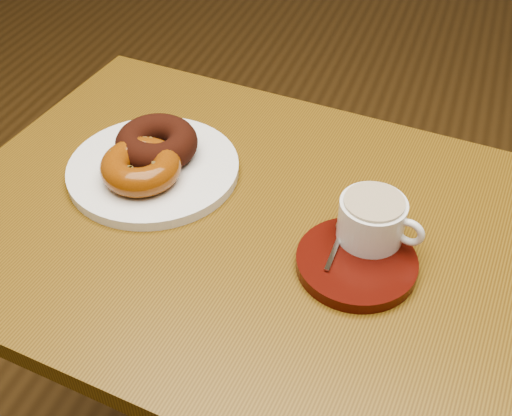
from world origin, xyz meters
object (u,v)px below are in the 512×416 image
(cafe_table, at_px, (243,276))
(saucer, at_px, (356,263))
(donut_plate, at_px, (153,169))
(coffee_cup, at_px, (373,219))

(cafe_table, relative_size, saucer, 5.75)
(donut_plate, bearing_deg, cafe_table, -16.06)
(donut_plate, bearing_deg, coffee_cup, -7.20)
(cafe_table, xyz_separation_m, coffee_cup, (0.17, 0.00, 0.16))
(saucer, relative_size, coffee_cup, 1.36)
(cafe_table, height_order, donut_plate, donut_plate)
(donut_plate, height_order, coffee_cup, coffee_cup)
(saucer, bearing_deg, cafe_table, 166.36)
(cafe_table, relative_size, coffee_cup, 7.80)
(donut_plate, relative_size, coffee_cup, 2.25)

